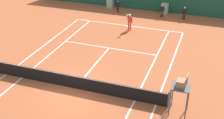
{
  "coord_description": "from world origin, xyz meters",
  "views": [
    {
      "loc": [
        7.72,
        -14.61,
        10.71
      ],
      "look_at": [
        1.42,
        3.13,
        0.8
      ],
      "focal_mm": 48.41,
      "sensor_mm": 36.0,
      "label": 1
    }
  ],
  "objects_px": {
    "player_on_baseline": "(130,21)",
    "ball_kid_right_post": "(118,6)",
    "ball_kid_left_post": "(184,12)",
    "tennis_ball_near_service_line": "(126,33)",
    "ball_kid_centre_post": "(162,10)",
    "umpire_chair": "(181,87)",
    "tennis_ball_by_sideline": "(137,34)",
    "tennis_ball_mid_court": "(160,64)"
  },
  "relations": [
    {
      "from": "ball_kid_right_post",
      "to": "tennis_ball_by_sideline",
      "type": "bearing_deg",
      "value": 134.43
    },
    {
      "from": "umpire_chair",
      "to": "tennis_ball_near_service_line",
      "type": "distance_m",
      "value": 12.08
    },
    {
      "from": "tennis_ball_by_sideline",
      "to": "tennis_ball_near_service_line",
      "type": "height_order",
      "value": "same"
    },
    {
      "from": "tennis_ball_near_service_line",
      "to": "tennis_ball_mid_court",
      "type": "bearing_deg",
      "value": -49.57
    },
    {
      "from": "ball_kid_right_post",
      "to": "ball_kid_centre_post",
      "type": "bearing_deg",
      "value": -169.65
    },
    {
      "from": "umpire_chair",
      "to": "tennis_ball_near_service_line",
      "type": "relative_size",
      "value": 37.37
    },
    {
      "from": "ball_kid_right_post",
      "to": "player_on_baseline",
      "type": "bearing_deg",
      "value": 130.65
    },
    {
      "from": "umpire_chair",
      "to": "ball_kid_left_post",
      "type": "relative_size",
      "value": 1.88
    },
    {
      "from": "ball_kid_right_post",
      "to": "ball_kid_left_post",
      "type": "height_order",
      "value": "ball_kid_left_post"
    },
    {
      "from": "ball_kid_left_post",
      "to": "tennis_ball_by_sideline",
      "type": "xyz_separation_m",
      "value": [
        -3.5,
        -5.25,
        -0.75
      ]
    },
    {
      "from": "ball_kid_right_post",
      "to": "ball_kid_left_post",
      "type": "distance_m",
      "value": 7.05
    },
    {
      "from": "ball_kid_left_post",
      "to": "player_on_baseline",
      "type": "bearing_deg",
      "value": 34.61
    },
    {
      "from": "ball_kid_right_post",
      "to": "tennis_ball_mid_court",
      "type": "height_order",
      "value": "ball_kid_right_post"
    },
    {
      "from": "ball_kid_centre_post",
      "to": "tennis_ball_near_service_line",
      "type": "relative_size",
      "value": 19.47
    },
    {
      "from": "ball_kid_centre_post",
      "to": "ball_kid_left_post",
      "type": "bearing_deg",
      "value": -178.58
    },
    {
      "from": "player_on_baseline",
      "to": "tennis_ball_mid_court",
      "type": "xyz_separation_m",
      "value": [
        4.02,
        -5.62,
        -0.9
      ]
    },
    {
      "from": "tennis_ball_near_service_line",
      "to": "umpire_chair",
      "type": "bearing_deg",
      "value": -58.27
    },
    {
      "from": "umpire_chair",
      "to": "player_on_baseline",
      "type": "bearing_deg",
      "value": 29.44
    },
    {
      "from": "player_on_baseline",
      "to": "tennis_ball_by_sideline",
      "type": "height_order",
      "value": "player_on_baseline"
    },
    {
      "from": "umpire_chair",
      "to": "tennis_ball_by_sideline",
      "type": "height_order",
      "value": "umpire_chair"
    },
    {
      "from": "ball_kid_centre_post",
      "to": "ball_kid_left_post",
      "type": "relative_size",
      "value": 0.98
    },
    {
      "from": "umpire_chair",
      "to": "ball_kid_left_post",
      "type": "height_order",
      "value": "umpire_chair"
    },
    {
      "from": "ball_kid_left_post",
      "to": "tennis_ball_by_sideline",
      "type": "height_order",
      "value": "ball_kid_left_post"
    },
    {
      "from": "umpire_chair",
      "to": "tennis_ball_by_sideline",
      "type": "relative_size",
      "value": 37.37
    },
    {
      "from": "player_on_baseline",
      "to": "tennis_ball_mid_court",
      "type": "bearing_deg",
      "value": 108.58
    },
    {
      "from": "ball_kid_left_post",
      "to": "tennis_ball_by_sideline",
      "type": "relative_size",
      "value": 19.89
    },
    {
      "from": "ball_kid_left_post",
      "to": "ball_kid_centre_post",
      "type": "bearing_deg",
      "value": -11.24
    },
    {
      "from": "umpire_chair",
      "to": "tennis_ball_by_sideline",
      "type": "distance_m",
      "value": 11.64
    },
    {
      "from": "tennis_ball_near_service_line",
      "to": "ball_kid_left_post",
      "type": "bearing_deg",
      "value": 49.65
    },
    {
      "from": "ball_kid_centre_post",
      "to": "tennis_ball_by_sideline",
      "type": "relative_size",
      "value": 19.47
    },
    {
      "from": "umpire_chair",
      "to": "ball_kid_right_post",
      "type": "xyz_separation_m",
      "value": [
        -8.83,
        15.49,
        -1.02
      ]
    },
    {
      "from": "ball_kid_left_post",
      "to": "tennis_ball_mid_court",
      "type": "height_order",
      "value": "ball_kid_left_post"
    },
    {
      "from": "ball_kid_right_post",
      "to": "tennis_ball_near_service_line",
      "type": "xyz_separation_m",
      "value": [
        2.54,
        -5.31,
        -0.68
      ]
    },
    {
      "from": "tennis_ball_near_service_line",
      "to": "player_on_baseline",
      "type": "bearing_deg",
      "value": 81.98
    },
    {
      "from": "tennis_ball_by_sideline",
      "to": "tennis_ball_near_service_line",
      "type": "xyz_separation_m",
      "value": [
        -1.01,
        -0.06,
        0.0
      ]
    },
    {
      "from": "ball_kid_left_post",
      "to": "tennis_ball_near_service_line",
      "type": "relative_size",
      "value": 19.89
    },
    {
      "from": "player_on_baseline",
      "to": "ball_kid_left_post",
      "type": "xyz_separation_m",
      "value": [
        4.4,
        4.54,
        -0.15
      ]
    },
    {
      "from": "ball_kid_centre_post",
      "to": "tennis_ball_by_sideline",
      "type": "height_order",
      "value": "ball_kid_centre_post"
    },
    {
      "from": "player_on_baseline",
      "to": "ball_kid_right_post",
      "type": "xyz_separation_m",
      "value": [
        -2.65,
        4.54,
        -0.22
      ]
    },
    {
      "from": "tennis_ball_by_sideline",
      "to": "umpire_chair",
      "type": "bearing_deg",
      "value": -62.71
    },
    {
      "from": "ball_kid_left_post",
      "to": "tennis_ball_mid_court",
      "type": "bearing_deg",
      "value": 76.6
    },
    {
      "from": "ball_kid_centre_post",
      "to": "ball_kid_left_post",
      "type": "distance_m",
      "value": 2.25
    }
  ]
}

